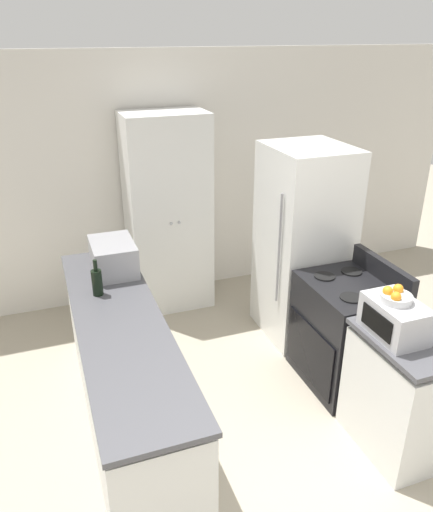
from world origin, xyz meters
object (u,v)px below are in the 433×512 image
object	(u,v)px
wine_bottle	(97,282)
toaster_oven	(395,319)
microwave	(113,257)
pantry_cabinet	(168,214)
refrigerator	(303,245)
stove	(345,332)
fruit_bowl	(396,296)

from	to	relation	value
wine_bottle	toaster_oven	world-z (taller)	wine_bottle
microwave	wine_bottle	bearing A→B (deg)	-117.01
pantry_cabinet	refrigerator	size ratio (longest dim) A/B	1.11
stove	wine_bottle	world-z (taller)	wine_bottle
refrigerator	toaster_oven	distance (m)	1.54
toaster_oven	stove	bearing A→B (deg)	77.71
pantry_cabinet	wine_bottle	distance (m)	1.56
fruit_bowl	toaster_oven	bearing A→B (deg)	-59.21
pantry_cabinet	wine_bottle	bearing A→B (deg)	-124.92
refrigerator	microwave	distance (m)	1.75
stove	refrigerator	bearing A→B (deg)	88.42
stove	fruit_bowl	distance (m)	1.01
stove	fruit_bowl	size ratio (longest dim) A/B	5.30
toaster_oven	refrigerator	bearing A→B (deg)	83.45
microwave	fruit_bowl	distance (m)	2.22
stove	fruit_bowl	bearing A→B (deg)	-103.37
refrigerator	microwave	xyz separation A→B (m)	(-1.75, 0.06, 0.12)
pantry_cabinet	refrigerator	bearing A→B (deg)	-43.35
pantry_cabinet	microwave	bearing A→B (deg)	-127.70
pantry_cabinet	refrigerator	xyz separation A→B (m)	(1.04, -0.98, -0.10)
stove	microwave	world-z (taller)	microwave
fruit_bowl	stove	bearing A→B (deg)	76.63
stove	microwave	xyz separation A→B (m)	(-1.72, 0.89, 0.58)
wine_bottle	fruit_bowl	distance (m)	2.13
wine_bottle	fruit_bowl	xyz separation A→B (m)	(1.75, -1.21, 0.17)
pantry_cabinet	toaster_oven	bearing A→B (deg)	-70.98
microwave	toaster_oven	size ratio (longest dim) A/B	1.12
wine_bottle	pantry_cabinet	bearing A→B (deg)	55.08
refrigerator	microwave	world-z (taller)	refrigerator
refrigerator	fruit_bowl	world-z (taller)	refrigerator
pantry_cabinet	toaster_oven	size ratio (longest dim) A/B	4.79
toaster_oven	fruit_bowl	distance (m)	0.16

